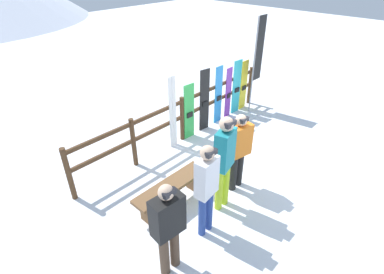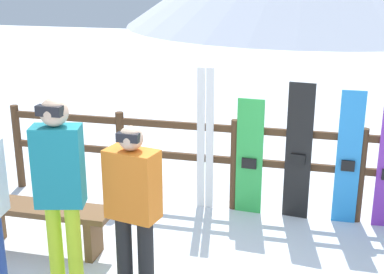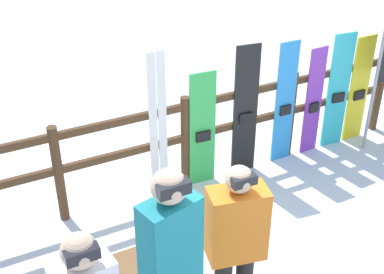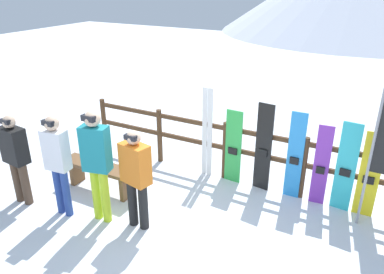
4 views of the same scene
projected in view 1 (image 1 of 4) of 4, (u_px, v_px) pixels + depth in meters
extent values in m
plane|color=white|center=(243.00, 169.00, 6.30)|extent=(40.00, 40.00, 0.00)
cylinder|color=#4C331E|center=(69.00, 174.00, 5.28)|extent=(0.10, 0.10, 1.10)
cylinder|color=#4C331E|center=(134.00, 143.00, 6.16)|extent=(0.10, 0.10, 1.10)
cylinder|color=#4C331E|center=(182.00, 119.00, 7.04)|extent=(0.10, 0.10, 1.10)
cylinder|color=#4C331E|center=(220.00, 100.00, 7.93)|extent=(0.10, 0.10, 1.10)
cylinder|color=#4C331E|center=(250.00, 86.00, 8.81)|extent=(0.10, 0.10, 1.10)
cube|color=#4C331E|center=(182.00, 117.00, 7.01)|extent=(5.68, 0.05, 0.08)
cube|color=#4C331E|center=(182.00, 102.00, 6.81)|extent=(5.68, 0.05, 0.08)
cube|color=brown|center=(171.00, 185.00, 5.17)|extent=(1.49, 0.36, 0.06)
cube|color=brown|center=(147.00, 213.00, 4.96)|extent=(0.08, 0.29, 0.43)
cube|color=brown|center=(193.00, 181.00, 5.65)|extent=(0.08, 0.29, 0.43)
cylinder|color=navy|center=(202.00, 216.00, 4.65)|extent=(0.12, 0.12, 0.80)
cylinder|color=navy|center=(209.00, 210.00, 4.76)|extent=(0.12, 0.12, 0.80)
cube|color=white|center=(207.00, 177.00, 4.33)|extent=(0.39, 0.24, 0.63)
sphere|color=#D8B293|center=(208.00, 153.00, 4.11)|extent=(0.22, 0.22, 0.22)
cube|color=black|center=(211.00, 153.00, 4.05)|extent=(0.20, 0.08, 0.08)
cylinder|color=#B7D826|center=(219.00, 189.00, 5.12)|extent=(0.13, 0.13, 0.87)
cylinder|color=#B7D826|center=(225.00, 184.00, 5.23)|extent=(0.13, 0.13, 0.87)
cube|color=teal|center=(225.00, 149.00, 4.77)|extent=(0.44, 0.31, 0.69)
sphere|color=#D8B293|center=(227.00, 124.00, 4.53)|extent=(0.24, 0.24, 0.24)
cube|color=black|center=(230.00, 124.00, 4.47)|extent=(0.21, 0.08, 0.08)
cylinder|color=black|center=(233.00, 173.00, 5.59)|extent=(0.14, 0.14, 0.76)
cylinder|color=black|center=(239.00, 168.00, 5.71)|extent=(0.14, 0.14, 0.76)
cube|color=orange|center=(239.00, 140.00, 5.29)|extent=(0.48, 0.33, 0.60)
sphere|color=#D8B293|center=(241.00, 120.00, 5.08)|extent=(0.21, 0.21, 0.21)
cube|color=black|center=(244.00, 120.00, 5.03)|extent=(0.18, 0.07, 0.07)
cylinder|color=#4C3828|center=(164.00, 255.00, 4.08)|extent=(0.14, 0.14, 0.75)
cylinder|color=#4C3828|center=(175.00, 246.00, 4.20)|extent=(0.14, 0.14, 0.75)
cube|color=black|center=(167.00, 216.00, 3.79)|extent=(0.45, 0.28, 0.59)
sphere|color=#D8B293|center=(166.00, 192.00, 3.58)|extent=(0.20, 0.20, 0.20)
cube|color=black|center=(169.00, 193.00, 3.54)|extent=(0.18, 0.07, 0.07)
cube|color=white|center=(171.00, 114.00, 6.61)|extent=(0.09, 0.02, 1.71)
cube|color=white|center=(174.00, 112.00, 6.67)|extent=(0.09, 0.02, 1.71)
cube|color=green|center=(189.00, 112.00, 7.05)|extent=(0.31, 0.04, 1.38)
cube|color=black|center=(190.00, 115.00, 7.07)|extent=(0.17, 0.04, 0.12)
cube|color=black|center=(204.00, 101.00, 7.34)|extent=(0.29, 0.06, 1.59)
cube|color=black|center=(205.00, 104.00, 7.36)|extent=(0.16, 0.05, 0.12)
cube|color=#288CE0|center=(218.00, 95.00, 7.69)|extent=(0.26, 0.03, 1.53)
cube|color=black|center=(219.00, 98.00, 7.71)|extent=(0.14, 0.03, 0.12)
cube|color=purple|center=(228.00, 93.00, 7.99)|extent=(0.24, 0.04, 1.39)
cube|color=black|center=(229.00, 96.00, 8.02)|extent=(0.13, 0.04, 0.12)
cube|color=#2DBFCC|center=(236.00, 87.00, 8.19)|extent=(0.30, 0.05, 1.50)
cube|color=black|center=(237.00, 90.00, 8.22)|extent=(0.17, 0.05, 0.12)
cube|color=yellow|center=(244.00, 85.00, 8.43)|extent=(0.30, 0.03, 1.41)
cube|color=black|center=(244.00, 88.00, 8.45)|extent=(0.17, 0.03, 0.12)
cylinder|color=#99999E|center=(253.00, 68.00, 7.94)|extent=(0.04, 0.04, 2.58)
cube|color=black|center=(260.00, 49.00, 7.82)|extent=(0.36, 0.01, 1.68)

